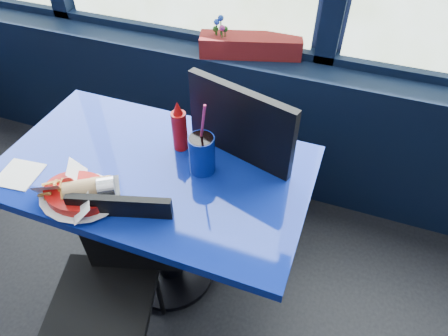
{
  "coord_description": "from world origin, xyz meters",
  "views": [
    {
      "loc": [
        0.94,
        1.06,
        1.82
      ],
      "look_at": [
        0.6,
        1.98,
        0.86
      ],
      "focal_mm": 32.0,
      "sensor_mm": 36.0,
      "label": 1
    }
  ],
  "objects_px": {
    "food_basket": "(80,193)",
    "chair_near_back": "(239,158)",
    "near_table": "(159,198)",
    "chair_near_front": "(114,277)",
    "soda_cup": "(202,153)",
    "flower_vase": "(220,44)",
    "ketchup_bottle": "(179,128)",
    "planter_box": "(251,46)"
  },
  "relations": [
    {
      "from": "ketchup_bottle",
      "to": "chair_near_back",
      "type": "bearing_deg",
      "value": 40.04
    },
    {
      "from": "near_table",
      "to": "planter_box",
      "type": "bearing_deg",
      "value": 82.85
    },
    {
      "from": "chair_near_front",
      "to": "planter_box",
      "type": "distance_m",
      "value": 1.29
    },
    {
      "from": "ketchup_bottle",
      "to": "food_basket",
      "type": "bearing_deg",
      "value": -119.38
    },
    {
      "from": "flower_vase",
      "to": "ketchup_bottle",
      "type": "relative_size",
      "value": 0.92
    },
    {
      "from": "chair_near_front",
      "to": "chair_near_back",
      "type": "height_order",
      "value": "chair_near_back"
    },
    {
      "from": "near_table",
      "to": "planter_box",
      "type": "height_order",
      "value": "planter_box"
    },
    {
      "from": "near_table",
      "to": "soda_cup",
      "type": "distance_m",
      "value": 0.33
    },
    {
      "from": "planter_box",
      "to": "soda_cup",
      "type": "xyz_separation_m",
      "value": [
        0.07,
        -0.82,
        -0.02
      ]
    },
    {
      "from": "chair_near_front",
      "to": "chair_near_back",
      "type": "xyz_separation_m",
      "value": [
        0.27,
        0.66,
        0.13
      ]
    },
    {
      "from": "near_table",
      "to": "chair_near_front",
      "type": "distance_m",
      "value": 0.36
    },
    {
      "from": "near_table",
      "to": "chair_near_back",
      "type": "distance_m",
      "value": 0.4
    },
    {
      "from": "food_basket",
      "to": "soda_cup",
      "type": "relative_size",
      "value": 0.87
    },
    {
      "from": "near_table",
      "to": "chair_near_back",
      "type": "bearing_deg",
      "value": 51.41
    },
    {
      "from": "planter_box",
      "to": "flower_vase",
      "type": "xyz_separation_m",
      "value": [
        -0.15,
        -0.05,
        0.01
      ]
    },
    {
      "from": "chair_near_front",
      "to": "flower_vase",
      "type": "height_order",
      "value": "flower_vase"
    },
    {
      "from": "chair_near_back",
      "to": "soda_cup",
      "type": "height_order",
      "value": "soda_cup"
    },
    {
      "from": "near_table",
      "to": "food_basket",
      "type": "xyz_separation_m",
      "value": [
        -0.16,
        -0.23,
        0.22
      ]
    },
    {
      "from": "planter_box",
      "to": "flower_vase",
      "type": "height_order",
      "value": "flower_vase"
    },
    {
      "from": "chair_near_front",
      "to": "food_basket",
      "type": "distance_m",
      "value": 0.35
    },
    {
      "from": "flower_vase",
      "to": "ketchup_bottle",
      "type": "height_order",
      "value": "flower_vase"
    },
    {
      "from": "chair_near_back",
      "to": "food_basket",
      "type": "bearing_deg",
      "value": 69.27
    },
    {
      "from": "near_table",
      "to": "chair_near_back",
      "type": "xyz_separation_m",
      "value": [
        0.25,
        0.31,
        0.04
      ]
    },
    {
      "from": "ketchup_bottle",
      "to": "chair_near_front",
      "type": "bearing_deg",
      "value": -98.84
    },
    {
      "from": "chair_near_front",
      "to": "food_basket",
      "type": "xyz_separation_m",
      "value": [
        -0.14,
        0.11,
        0.31
      ]
    },
    {
      "from": "soda_cup",
      "to": "chair_near_front",
      "type": "bearing_deg",
      "value": -117.31
    },
    {
      "from": "chair_near_front",
      "to": "ketchup_bottle",
      "type": "height_order",
      "value": "ketchup_bottle"
    },
    {
      "from": "planter_box",
      "to": "ketchup_bottle",
      "type": "relative_size",
      "value": 2.32
    },
    {
      "from": "chair_near_back",
      "to": "soda_cup",
      "type": "xyz_separation_m",
      "value": [
        -0.07,
        -0.25,
        0.23
      ]
    },
    {
      "from": "near_table",
      "to": "flower_vase",
      "type": "xyz_separation_m",
      "value": [
        -0.04,
        0.82,
        0.29
      ]
    },
    {
      "from": "food_basket",
      "to": "ketchup_bottle",
      "type": "relative_size",
      "value": 1.29
    },
    {
      "from": "chair_near_front",
      "to": "ketchup_bottle",
      "type": "distance_m",
      "value": 0.62
    },
    {
      "from": "flower_vase",
      "to": "ketchup_bottle",
      "type": "distance_m",
      "value": 0.68
    },
    {
      "from": "food_basket",
      "to": "chair_near_back",
      "type": "bearing_deg",
      "value": 45.37
    },
    {
      "from": "near_table",
      "to": "food_basket",
      "type": "bearing_deg",
      "value": -124.81
    },
    {
      "from": "planter_box",
      "to": "chair_near_back",
      "type": "bearing_deg",
      "value": -92.78
    },
    {
      "from": "chair_near_back",
      "to": "food_basket",
      "type": "relative_size",
      "value": 3.7
    },
    {
      "from": "flower_vase",
      "to": "chair_near_front",
      "type": "bearing_deg",
      "value": -89.47
    },
    {
      "from": "ketchup_bottle",
      "to": "soda_cup",
      "type": "relative_size",
      "value": 0.67
    },
    {
      "from": "flower_vase",
      "to": "food_basket",
      "type": "height_order",
      "value": "flower_vase"
    },
    {
      "from": "planter_box",
      "to": "flower_vase",
      "type": "distance_m",
      "value": 0.16
    },
    {
      "from": "chair_near_front",
      "to": "ketchup_bottle",
      "type": "bearing_deg",
      "value": 64.72
    }
  ]
}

